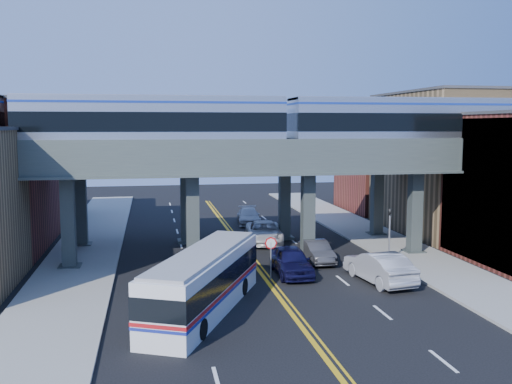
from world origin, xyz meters
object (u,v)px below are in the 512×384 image
(car_lane_a, at_px, (291,261))
(transit_train, at_px, (153,122))
(transit_bus, at_px, (204,282))
(car_lane_c, at_px, (264,232))
(car_parked_curb, at_px, (379,267))
(car_lane_d, at_px, (249,216))
(traffic_signal, at_px, (390,229))
(car_lane_b, at_px, (317,251))
(stop_sign, at_px, (271,251))

(car_lane_a, bearing_deg, transit_train, 154.46)
(transit_bus, distance_m, car_lane_c, 17.27)
(car_lane_c, height_order, car_parked_curb, car_parked_curb)
(transit_bus, xyz_separation_m, car_lane_d, (6.57, 24.87, -0.77))
(traffic_signal, bearing_deg, transit_train, 172.72)
(transit_bus, bearing_deg, transit_train, 37.29)
(car_parked_curb, bearing_deg, car_lane_b, -76.60)
(transit_train, distance_m, transit_bus, 13.14)
(transit_bus, relative_size, car_lane_c, 1.90)
(traffic_signal, height_order, car_lane_a, traffic_signal)
(traffic_signal, distance_m, car_lane_b, 5.18)
(car_lane_c, xyz_separation_m, car_lane_d, (0.29, 8.80, -0.09))
(car_lane_d, bearing_deg, transit_bus, -98.49)
(transit_train, bearing_deg, car_lane_c, 34.56)
(car_lane_b, bearing_deg, car_lane_a, -130.78)
(transit_bus, bearing_deg, car_lane_a, -19.81)
(stop_sign, xyz_separation_m, car_lane_c, (1.77, 10.88, -0.93))
(transit_train, distance_m, car_lane_d, 19.23)
(car_lane_b, height_order, car_lane_c, car_lane_c)
(car_lane_d, bearing_deg, car_lane_c, -85.58)
(car_lane_b, bearing_deg, car_lane_d, 96.84)
(car_lane_d, distance_m, car_parked_curb, 21.80)
(transit_bus, distance_m, car_lane_a, 8.58)
(transit_train, xyz_separation_m, transit_bus, (2.26, -10.19, -7.98))
(stop_sign, bearing_deg, car_lane_d, 84.03)
(car_lane_a, relative_size, car_parked_curb, 0.92)
(traffic_signal, height_order, car_lane_c, traffic_signal)
(traffic_signal, bearing_deg, car_lane_c, 132.15)
(stop_sign, xyz_separation_m, car_lane_a, (1.50, 0.90, -0.88))
(car_lane_b, relative_size, car_parked_curb, 0.78)
(stop_sign, distance_m, car_lane_a, 1.96)
(car_lane_c, bearing_deg, transit_bus, -103.85)
(stop_sign, xyz_separation_m, car_lane_b, (4.04, 3.88, -1.03))
(transit_train, distance_m, car_lane_a, 12.62)
(transit_bus, bearing_deg, car_lane_b, -18.50)
(transit_train, bearing_deg, stop_sign, -36.46)
(car_parked_curb, bearing_deg, traffic_signal, -127.32)
(transit_bus, xyz_separation_m, car_lane_a, (6.01, 6.09, -0.62))
(stop_sign, bearing_deg, car_lane_b, 43.80)
(transit_train, bearing_deg, car_lane_d, 58.98)
(traffic_signal, height_order, transit_bus, traffic_signal)
(transit_train, xyz_separation_m, car_lane_d, (8.82, 14.67, -8.75))
(transit_train, relative_size, car_lane_c, 8.79)
(stop_sign, relative_size, transit_bus, 0.23)
(transit_bus, bearing_deg, car_lane_d, 10.01)
(car_lane_c, relative_size, car_parked_curb, 1.06)
(car_lane_a, distance_m, car_lane_c, 9.99)
(car_lane_a, distance_m, car_parked_curb, 5.38)
(transit_train, bearing_deg, car_lane_b, -5.92)
(car_lane_a, xyz_separation_m, car_lane_c, (0.27, 9.98, -0.05))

